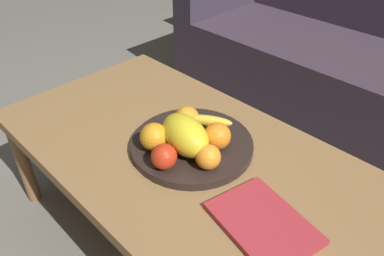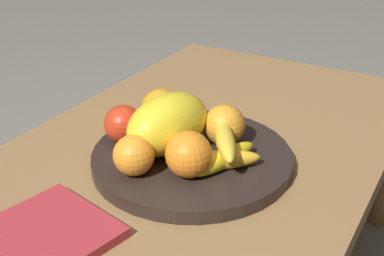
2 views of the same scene
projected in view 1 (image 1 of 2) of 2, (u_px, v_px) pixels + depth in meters
The scene contains 12 objects.
ground_plane at pixel (183, 237), 1.40m from camera, with size 8.00×8.00×0.00m, color slate.
coffee_table at pixel (181, 159), 1.18m from camera, with size 1.22×0.68×0.42m.
couch at pixel (343, 59), 1.93m from camera, with size 1.70×0.70×0.90m.
fruit_bowl at pixel (192, 145), 1.15m from camera, with size 0.37×0.37×0.03m, color #2B211D.
melon_large_front at pixel (185, 135), 1.08m from camera, with size 0.18×0.11×0.11m, color yellow.
orange_front at pixel (187, 118), 1.17m from camera, with size 0.08×0.08×0.08m, color orange.
orange_left at pixel (208, 157), 1.03m from camera, with size 0.07×0.07×0.07m, color orange.
orange_right at pixel (154, 137), 1.09m from camera, with size 0.08×0.08×0.08m, color orange.
orange_back at pixel (217, 136), 1.10m from camera, with size 0.08×0.08×0.08m, color orange.
apple_front at pixel (164, 157), 1.03m from camera, with size 0.07×0.07×0.07m, color red.
banana_bunch at pixel (212, 127), 1.16m from camera, with size 0.17×0.14×0.06m.
magazine at pixel (263, 223), 0.91m from camera, with size 0.25×0.18×0.02m, color #B22E37.
Camera 1 is at (0.67, -0.61, 1.15)m, focal length 35.36 mm.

